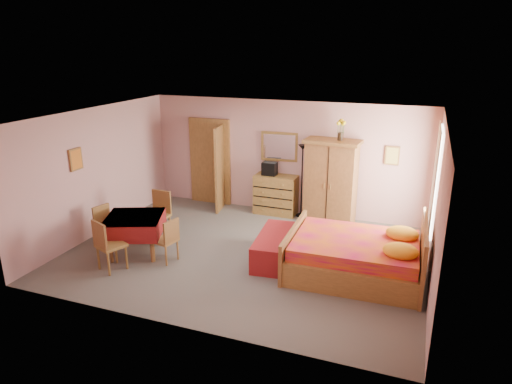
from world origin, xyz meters
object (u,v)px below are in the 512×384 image
at_px(bench, 274,247).
at_px(chair_west, 108,227).
at_px(chest_of_drawers, 276,195).
at_px(bed, 355,246).
at_px(wall_mirror, 279,147).
at_px(stereo, 270,169).
at_px(chair_east, 165,240).
at_px(sunflower_vase, 341,130).
at_px(dining_table, 135,235).
at_px(chair_south, 111,245).
at_px(chair_north, 157,216).
at_px(floor_lamp, 302,181).
at_px(wardrobe, 331,182).

height_order(bench, chair_west, chair_west).
xyz_separation_m(chest_of_drawers, bed, (2.18, -2.34, 0.06)).
bearing_deg(wall_mirror, stereo, -130.03).
bearing_deg(stereo, bed, -44.90).
xyz_separation_m(bench, chair_west, (-3.17, -0.62, 0.17)).
distance_m(wall_mirror, chair_east, 3.62).
distance_m(sunflower_vase, bench, 2.95).
relative_size(stereo, bench, 0.22).
height_order(bed, dining_table, bed).
height_order(wall_mirror, chair_south, wall_mirror).
relative_size(bench, chair_west, 1.77).
xyz_separation_m(chest_of_drawers, stereo, (-0.16, -0.01, 0.61)).
bearing_deg(sunflower_vase, bench, -108.47).
height_order(wall_mirror, dining_table, wall_mirror).
height_order(sunflower_vase, chair_east, sunflower_vase).
xyz_separation_m(sunflower_vase, dining_table, (-3.24, -2.87, -1.71)).
relative_size(wall_mirror, bed, 0.38).
bearing_deg(chair_east, dining_table, 96.82).
bearing_deg(stereo, sunflower_vase, -3.24).
bearing_deg(chair_west, chair_north, 152.69).
bearing_deg(sunflower_vase, chair_north, -147.06).
relative_size(floor_lamp, chair_east, 2.03).
bearing_deg(stereo, wall_mirror, 54.32).
height_order(chair_south, chair_west, chair_south).
bearing_deg(bench, stereo, 110.70).
xyz_separation_m(stereo, dining_table, (-1.65, -2.96, -0.70)).
distance_m(wardrobe, chair_north, 3.77).
distance_m(chair_west, chair_east, 1.36).
bearing_deg(chest_of_drawers, floor_lamp, 3.44).
height_order(stereo, bed, stereo).
xyz_separation_m(wardrobe, chair_north, (-3.09, -2.10, -0.45)).
distance_m(chest_of_drawers, wall_mirror, 1.11).
relative_size(stereo, bed, 0.14).
bearing_deg(wall_mirror, chair_north, -131.25).
height_order(floor_lamp, chair_east, floor_lamp).
distance_m(bench, chair_west, 3.24).
distance_m(bed, chair_west, 4.69).
height_order(bed, chair_east, bed).
bearing_deg(chest_of_drawers, sunflower_vase, -3.53).
height_order(wardrobe, bed, wardrobe).
bearing_deg(bed, chair_west, -174.65).
height_order(wardrobe, bench, wardrobe).
distance_m(chest_of_drawers, sunflower_vase, 2.17).
xyz_separation_m(wardrobe, chair_south, (-3.10, -3.55, -0.46)).
distance_m(chair_south, chair_north, 1.45).
height_order(floor_lamp, wardrobe, wardrobe).
xyz_separation_m(wall_mirror, bed, (2.18, -2.55, -1.03)).
bearing_deg(chair_west, dining_table, 100.37).
xyz_separation_m(chair_south, chair_west, (-0.65, 0.75, -0.06)).
height_order(chest_of_drawers, dining_table, chest_of_drawers).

